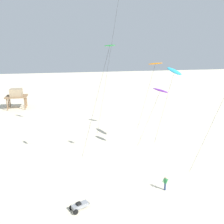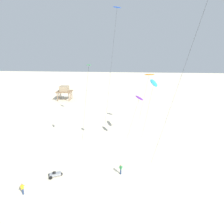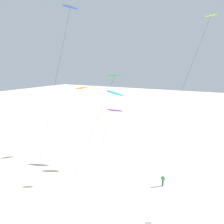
# 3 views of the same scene
# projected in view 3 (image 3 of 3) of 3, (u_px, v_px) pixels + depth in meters

# --- Properties ---
(ground_plane) EXTENTS (260.00, 260.00, 0.00)m
(ground_plane) POSITION_uv_depth(u_px,v_px,m) (165.00, 205.00, 28.36)
(ground_plane) COLOR beige
(kite_lime) EXTENTS (4.60, 7.87, 24.87)m
(kite_lime) POSITION_uv_depth(u_px,v_px,m) (208.00, 22.00, 33.74)
(kite_lime) COLOR #8CD833
(kite_lime) RESTS_ON ground
(kite_orange) EXTENTS (3.11, 4.45, 13.24)m
(kite_orange) POSITION_uv_depth(u_px,v_px,m) (82.00, 88.00, 43.41)
(kite_orange) COLOR orange
(kite_orange) RESTS_ON ground
(kite_green) EXTENTS (3.78, 6.54, 16.18)m
(kite_green) POSITION_uv_depth(u_px,v_px,m) (113.00, 81.00, 27.46)
(kite_green) COLOR green
(kite_green) RESTS_ON ground
(kite_cyan) EXTENTS (2.29, 4.39, 12.99)m
(kite_cyan) POSITION_uv_depth(u_px,v_px,m) (115.00, 93.00, 40.23)
(kite_cyan) COLOR #33BFE0
(kite_cyan) RESTS_ON ground
(kite_purple) EXTENTS (2.94, 5.01, 10.09)m
(kite_purple) POSITION_uv_depth(u_px,v_px,m) (115.00, 111.00, 37.81)
(kite_purple) COLOR purple
(kite_purple) RESTS_ON ground
(kite_blue) EXTENTS (4.18, 6.75, 26.04)m
(kite_blue) POSITION_uv_depth(u_px,v_px,m) (69.00, 12.00, 33.29)
(kite_blue) COLOR blue
(kite_blue) RESTS_ON ground
(kite_flyer_middle) EXTENTS (0.73, 0.73, 1.67)m
(kite_flyer_middle) POSITION_uv_depth(u_px,v_px,m) (163.00, 180.00, 32.65)
(kite_flyer_middle) COLOR navy
(kite_flyer_middle) RESTS_ON ground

